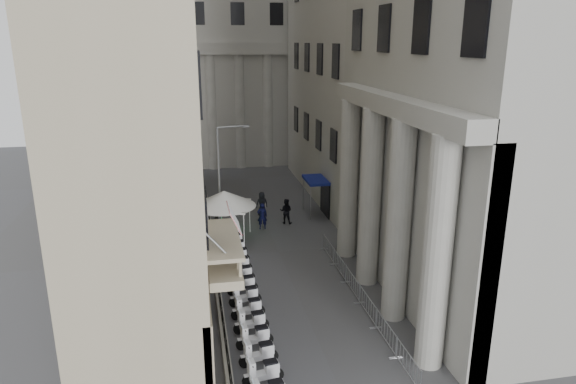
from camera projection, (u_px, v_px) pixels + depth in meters
name	position (u px, v px, depth m)	size (l,w,h in m)	color
far_building	(233.00, 25.00, 56.74)	(22.00, 10.00, 30.00)	#B8B5AE
iron_fence	(214.00, 264.00, 31.97)	(0.30, 28.00, 1.40)	black
blue_awning	(315.00, 215.00, 41.04)	(1.60, 3.00, 3.00)	navy
scooter_2	(264.00, 384.00, 20.86)	(0.56, 1.40, 1.50)	white
scooter_3	(259.00, 364.00, 22.10)	(0.56, 1.40, 1.50)	white
scooter_4	(255.00, 347.00, 23.34)	(0.56, 1.40, 1.50)	white
scooter_5	(252.00, 332.00, 24.58)	(0.56, 1.40, 1.50)	white
scooter_6	(249.00, 318.00, 25.82)	(0.56, 1.40, 1.50)	white
scooter_7	(246.00, 305.00, 27.06)	(0.56, 1.40, 1.50)	white
scooter_8	(243.00, 293.00, 28.31)	(0.56, 1.40, 1.50)	white
scooter_9	(241.00, 283.00, 29.55)	(0.56, 1.40, 1.50)	white
scooter_10	(238.00, 273.00, 30.79)	(0.56, 1.40, 1.50)	white
scooter_11	(236.00, 264.00, 32.03)	(0.56, 1.40, 1.50)	white
scooter_12	(235.00, 256.00, 33.27)	(0.56, 1.40, 1.50)	white
scooter_13	(233.00, 248.00, 34.51)	(0.56, 1.40, 1.50)	white
scooter_14	(231.00, 241.00, 35.75)	(0.56, 1.40, 1.50)	white
barrier_0	(407.00, 376.00, 21.36)	(0.60, 2.40, 1.10)	#A4A6AB
barrier_1	(385.00, 342.00, 23.71)	(0.60, 2.40, 1.10)	#A4A6AB
barrier_2	(367.00, 315.00, 26.06)	(0.60, 2.40, 1.10)	#A4A6AB
barrier_3	(352.00, 292.00, 28.42)	(0.60, 2.40, 1.10)	#A4A6AB
barrier_4	(339.00, 273.00, 30.77)	(0.60, 2.40, 1.10)	#A4A6AB
barrier_5	(328.00, 257.00, 33.13)	(0.60, 2.40, 1.10)	#A4A6AB
security_tent	(219.00, 197.00, 35.51)	(4.37, 4.37, 3.55)	white
street_lamp	(222.00, 169.00, 37.33)	(2.43, 0.68, 7.53)	gray
info_kiosk	(218.00, 220.00, 37.07)	(0.44, 0.90, 1.83)	black
pedestrian_a	(262.00, 216.00, 37.74)	(0.73, 0.48, 1.99)	black
pedestrian_b	(286.00, 211.00, 38.92)	(0.94, 0.73, 1.94)	black
pedestrian_c	(262.00, 204.00, 40.63)	(0.95, 0.62, 1.94)	black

